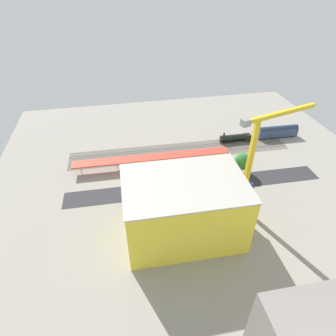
{
  "coord_description": "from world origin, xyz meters",
  "views": [
    {
      "loc": [
        27.3,
        85.83,
        69.27
      ],
      "look_at": [
        10.28,
        1.98,
        7.33
      ],
      "focal_mm": 30.36,
      "sensor_mm": 36.0,
      "label": 1
    }
  ],
  "objects": [
    {
      "name": "ground_plane",
      "position": [
        0.0,
        0.0,
        0.0
      ],
      "size": [
        157.74,
        157.74,
        0.0
      ],
      "primitive_type": "plane",
      "color": "gray",
      "rests_on": "ground"
    },
    {
      "name": "rail_bed",
      "position": [
        0.0,
        -19.74,
        0.0
      ],
      "size": [
        98.89,
        16.16,
        0.01
      ],
      "primitive_type": "cube",
      "rotation": [
        0.0,
        0.0,
        -0.02
      ],
      "color": "#665E54",
      "rests_on": "ground"
    },
    {
      "name": "street_asphalt",
      "position": [
        0.0,
        5.54,
        0.0
      ],
      "size": [
        98.78,
        11.34,
        0.01
      ],
      "primitive_type": "cube",
      "rotation": [
        0.0,
        0.0,
        -0.02
      ],
      "color": "#2D2D33",
      "rests_on": "ground"
    },
    {
      "name": "track_rails",
      "position": [
        0.0,
        -19.74,
        0.18
      ],
      "size": [
        98.57,
        9.73,
        0.12
      ],
      "color": "#9E9EA8",
      "rests_on": "ground"
    },
    {
      "name": "platform_canopy_near",
      "position": [
        14.25,
        -10.97,
        4.12
      ],
      "size": [
        64.84,
        6.46,
        4.39
      ],
      "color": "#C63D2D",
      "rests_on": "ground"
    },
    {
      "name": "locomotive",
      "position": [
        -28.06,
        -22.65,
        1.84
      ],
      "size": [
        16.41,
        3.25,
        5.2
      ],
      "color": "black",
      "rests_on": "ground"
    },
    {
      "name": "passenger_coach",
      "position": [
        -49.04,
        -22.65,
        3.23
      ],
      "size": [
        19.89,
        3.39,
        6.12
      ],
      "color": "black",
      "rests_on": "ground"
    },
    {
      "name": "parked_car_0",
      "position": [
        -19.16,
        9.48,
        0.73
      ],
      "size": [
        4.34,
        1.85,
        1.64
      ],
      "color": "black",
      "rests_on": "ground"
    },
    {
      "name": "parked_car_1",
      "position": [
        -12.83,
        9.46,
        0.74
      ],
      "size": [
        4.07,
        1.93,
        1.67
      ],
      "color": "black",
      "rests_on": "ground"
    },
    {
      "name": "parked_car_2",
      "position": [
        -6.85,
        9.21,
        0.76
      ],
      "size": [
        4.75,
        1.99,
        1.71
      ],
      "color": "black",
      "rests_on": "ground"
    },
    {
      "name": "parked_car_3",
      "position": [
        0.05,
        9.21,
        0.75
      ],
      "size": [
        4.41,
        1.79,
        1.7
      ],
      "color": "black",
      "rests_on": "ground"
    },
    {
      "name": "parked_car_4",
      "position": [
        6.12,
        9.05,
        0.7
      ],
      "size": [
        4.77,
        1.8,
        1.56
      ],
      "color": "black",
      "rests_on": "ground"
    },
    {
      "name": "parked_car_5",
      "position": [
        12.69,
        9.04,
        0.74
      ],
      "size": [
        4.18,
        1.82,
        1.68
      ],
      "color": "black",
      "rests_on": "ground"
    },
    {
      "name": "parked_car_6",
      "position": [
        19.17,
        8.98,
        0.76
      ],
      "size": [
        4.26,
        1.85,
        1.74
      ],
      "color": "black",
      "rests_on": "ground"
    },
    {
      "name": "construction_building",
      "position": [
        10.49,
        26.61,
        9.77
      ],
      "size": [
        35.04,
        23.97,
        19.55
      ],
      "primitive_type": "cube",
      "rotation": [
        0.0,
        0.0,
        -0.02
      ],
      "color": "yellow",
      "rests_on": "ground"
    },
    {
      "name": "construction_roof_slab",
      "position": [
        10.49,
        26.61,
        19.75
      ],
      "size": [
        35.66,
        24.58,
        0.4
      ],
      "primitive_type": "cube",
      "rotation": [
        0.0,
        0.0,
        -0.02
      ],
      "color": "#B7B2A8",
      "rests_on": "construction_building"
    },
    {
      "name": "tower_crane",
      "position": [
        -14.2,
        19.33,
        20.82
      ],
      "size": [
        27.03,
        8.83,
        34.78
      ],
      "color": "gray",
      "rests_on": "ground"
    },
    {
      "name": "box_truck_0",
      "position": [
        23.04,
        10.97,
        1.73
      ],
      "size": [
        9.67,
        3.25,
        3.54
      ],
      "color": "black",
      "rests_on": "ground"
    },
    {
      "name": "street_tree_0",
      "position": [
        -20.15,
        0.75,
        4.99
      ],
      "size": [
        6.38,
        6.38,
        8.19
      ],
      "color": "brown",
      "rests_on": "ground"
    },
    {
      "name": "street_tree_1",
      "position": [
        -20.22,
        0.86,
        5.83
      ],
      "size": [
        6.04,
        6.04,
        8.87
      ],
      "color": "brown",
      "rests_on": "ground"
    },
    {
      "name": "street_tree_2",
      "position": [
        -20.24,
        0.73,
        4.94
      ],
      "size": [
        5.14,
        5.14,
        7.54
      ],
      "color": "brown",
      "rests_on": "ground"
    },
    {
      "name": "street_tree_3",
      "position": [
        4.58,
        1.34,
        5.69
      ],
      "size": [
        4.92,
        4.92,
        8.17
      ],
      "color": "brown",
      "rests_on": "ground"
    },
    {
      "name": "traffic_light",
      "position": [
        2.54,
        1.2,
        4.16
      ],
      "size": [
        0.5,
        0.36,
        6.26
      ],
      "color": "#333333",
      "rests_on": "ground"
    }
  ]
}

